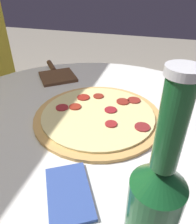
# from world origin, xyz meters

# --- Properties ---
(table) EXTENTS (1.02, 1.02, 0.70)m
(table) POSITION_xyz_m (0.00, 0.00, 0.54)
(table) COLOR silver
(table) RESTS_ON ground_plane
(pizza) EXTENTS (0.37, 0.37, 0.02)m
(pizza) POSITION_xyz_m (0.05, -0.02, 0.71)
(pizza) COLOR tan
(pizza) RESTS_ON table
(beer_bottle) EXTENTS (0.06, 0.06, 0.30)m
(beer_bottle) POSITION_xyz_m (-0.29, -0.19, 0.81)
(beer_bottle) COLOR #144C23
(beer_bottle) RESTS_ON table
(pizza_paddle) EXTENTS (0.24, 0.21, 0.02)m
(pizza_paddle) POSITION_xyz_m (0.30, 0.23, 0.71)
(pizza_paddle) COLOR brown
(pizza_paddle) RESTS_ON table
(napkin) EXTENTS (0.16, 0.14, 0.01)m
(napkin) POSITION_xyz_m (-0.22, -0.04, 0.71)
(napkin) COLOR #334C99
(napkin) RESTS_ON table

